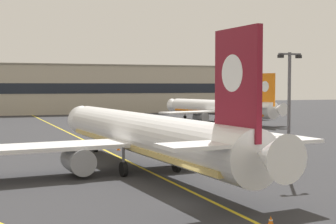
# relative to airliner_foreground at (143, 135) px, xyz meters

# --- Properties ---
(ground_plane) EXTENTS (400.00, 400.00, 0.00)m
(ground_plane) POSITION_rel_airliner_foreground_xyz_m (-0.34, -13.01, -3.37)
(ground_plane) COLOR #2D2D30
(taxiway_centreline) EXTENTS (8.82, 179.81, 0.01)m
(taxiway_centreline) POSITION_rel_airliner_foreground_xyz_m (-0.34, 16.99, -3.37)
(taxiway_centreline) COLOR yellow
(taxiway_centreline) RESTS_ON ground
(airliner_foreground) EXTENTS (32.34, 41.50, 11.65)m
(airliner_foreground) POSITION_rel_airliner_foreground_xyz_m (0.00, 0.00, 0.00)
(airliner_foreground) COLOR white
(airliner_foreground) RESTS_ON ground
(airliner_background) EXTENTS (28.54, 36.24, 10.34)m
(airliner_background) POSITION_rel_airliner_foreground_xyz_m (33.23, 53.67, -0.38)
(airliner_background) COLOR white
(airliner_background) RESTS_ON ground
(apron_lamp_post) EXTENTS (2.24, 0.90, 10.85)m
(apron_lamp_post) POSITION_rel_airliner_foreground_xyz_m (11.29, -6.85, 2.34)
(apron_lamp_post) COLOR #515156
(apron_lamp_post) RESTS_ON ground
(safety_cone_by_nose_gear) EXTENTS (0.44, 0.44, 0.55)m
(safety_cone_by_nose_gear) POSITION_rel_airliner_foreground_xyz_m (1.32, 15.20, -3.11)
(safety_cone_by_nose_gear) COLOR orange
(safety_cone_by_nose_gear) RESTS_ON ground
(safety_cone_by_tail) EXTENTS (0.44, 0.44, 0.55)m
(safety_cone_by_tail) POSITION_rel_airliner_foreground_xyz_m (1.91, -19.57, -3.11)
(safety_cone_by_tail) COLOR orange
(safety_cone_by_tail) RESTS_ON ground
(terminal_building) EXTENTS (124.52, 12.40, 13.93)m
(terminal_building) POSITION_rel_airliner_foreground_xyz_m (-6.50, 98.20, 3.60)
(terminal_building) COLOR #B2A893
(terminal_building) RESTS_ON ground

